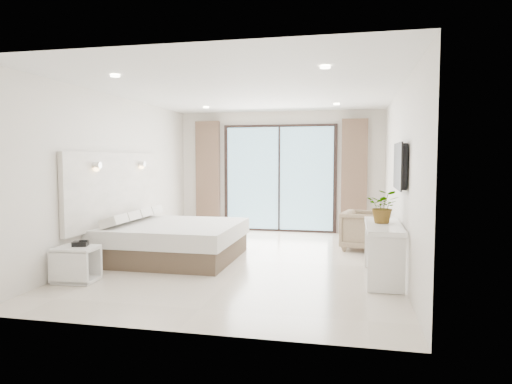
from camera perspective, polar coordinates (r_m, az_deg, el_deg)
ground at (r=7.45m, az=-0.88°, el=-8.59°), size 6.20×6.20×0.00m
room_shell at (r=8.02m, az=-1.12°, el=3.71°), size 4.62×6.22×2.72m
bed at (r=7.67m, az=-10.35°, el=-5.95°), size 2.09×1.99×0.72m
nightstand at (r=6.63m, az=-21.51°, el=-8.41°), size 0.54×0.46×0.47m
phone at (r=6.61m, az=-21.11°, el=-6.05°), size 0.22×0.20×0.06m
console_desk at (r=6.46m, az=15.60°, el=-5.72°), size 0.46×1.49×0.77m
plant at (r=6.45m, az=15.65°, el=-2.20°), size 0.50×0.54×0.36m
armchair at (r=8.49m, az=13.45°, el=-4.45°), size 0.84×0.88×0.78m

